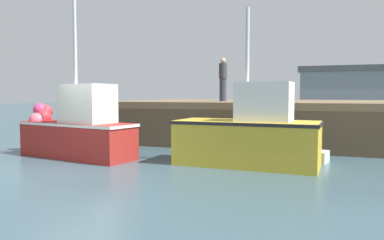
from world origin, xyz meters
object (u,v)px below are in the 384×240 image
fishing_boat_near_left (77,129)px  dockworker (223,80)px  rowboat (299,155)px  fishing_boat_near_right (250,135)px

fishing_boat_near_left → dockworker: (3.16, 5.58, 1.69)m
rowboat → fishing_boat_near_left: bearing=-165.7°
fishing_boat_near_left → dockworker: fishing_boat_near_left is taller
rowboat → dockworker: dockworker is taller
rowboat → dockworker: (-3.40, 3.91, 2.41)m
dockworker → rowboat: bearing=-49.0°
fishing_boat_near_left → fishing_boat_near_right: (5.31, 0.45, -0.04)m
fishing_boat_near_left → fishing_boat_near_right: bearing=4.9°
dockworker → fishing_boat_near_left: bearing=-119.5°
fishing_boat_near_right → fishing_boat_near_left: bearing=-175.1°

